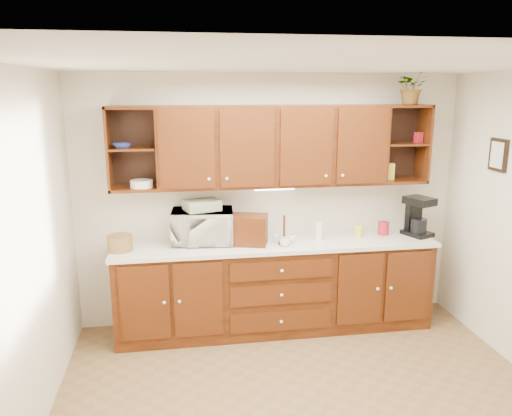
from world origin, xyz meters
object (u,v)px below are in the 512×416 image
object	(u,v)px
bread_box	(246,230)
coffee_maker	(417,217)
microwave	(202,226)
potted_plant	(412,87)

from	to	relation	value
bread_box	coffee_maker	xyz separation A→B (m)	(1.83, 0.04, 0.05)
microwave	potted_plant	xyz separation A→B (m)	(2.11, -0.02, 1.36)
bread_box	potted_plant	size ratio (longest dim) A/B	1.19
bread_box	potted_plant	distance (m)	2.19
microwave	bread_box	world-z (taller)	microwave
microwave	potted_plant	world-z (taller)	potted_plant
coffee_maker	potted_plant	bearing A→B (deg)	133.78
microwave	coffee_maker	world-z (taller)	coffee_maker
bread_box	potted_plant	world-z (taller)	potted_plant
microwave	potted_plant	size ratio (longest dim) A/B	1.72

